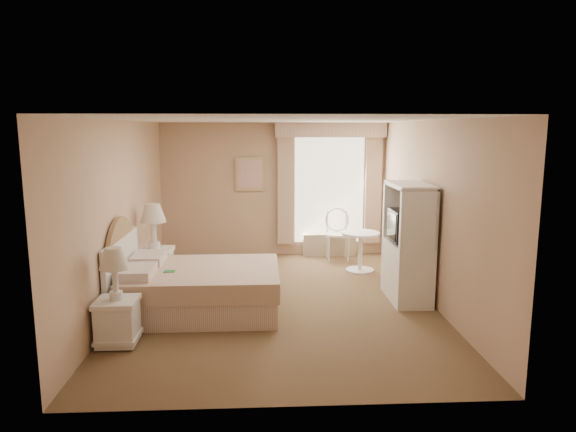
{
  "coord_description": "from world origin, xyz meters",
  "views": [
    {
      "loc": [
        -0.22,
        -6.86,
        2.38
      ],
      "look_at": [
        0.14,
        0.3,
        1.16
      ],
      "focal_mm": 32.0,
      "sensor_mm": 36.0,
      "label": 1
    }
  ],
  "objects": [
    {
      "name": "bed",
      "position": [
        -1.13,
        -0.31,
        0.33
      ],
      "size": [
        2.06,
        1.55,
        1.37
      ],
      "color": "tan",
      "rests_on": "room"
    },
    {
      "name": "nightstand_far",
      "position": [
        -1.84,
        0.73,
        0.48
      ],
      "size": [
        0.52,
        0.52,
        1.27
      ],
      "color": "white",
      "rests_on": "room"
    },
    {
      "name": "cafe_chair",
      "position": [
        1.16,
        2.33,
        0.55
      ],
      "size": [
        0.47,
        0.47,
        0.95
      ],
      "rotation": [
        0.0,
        0.0,
        -0.03
      ],
      "color": "silver",
      "rests_on": "room"
    },
    {
      "name": "armoire",
      "position": [
        1.81,
        0.03,
        0.68
      ],
      "size": [
        0.5,
        0.99,
        1.65
      ],
      "color": "white",
      "rests_on": "room"
    },
    {
      "name": "window",
      "position": [
        1.05,
        2.65,
        1.34
      ],
      "size": [
        2.05,
        0.22,
        2.51
      ],
      "color": "white",
      "rests_on": "room"
    },
    {
      "name": "framed_art",
      "position": [
        -0.45,
        2.71,
        1.55
      ],
      "size": [
        0.52,
        0.04,
        0.62
      ],
      "color": "tan",
      "rests_on": "room"
    },
    {
      "name": "room",
      "position": [
        0.0,
        0.0,
        1.25
      ],
      "size": [
        4.21,
        5.51,
        2.51
      ],
      "color": "brown",
      "rests_on": "ground"
    },
    {
      "name": "nightstand_near",
      "position": [
        -1.84,
        -1.34,
        0.41
      ],
      "size": [
        0.45,
        0.45,
        1.09
      ],
      "color": "white",
      "rests_on": "room"
    },
    {
      "name": "round_table",
      "position": [
        1.43,
        1.51,
        0.45
      ],
      "size": [
        0.63,
        0.63,
        0.67
      ],
      "color": "silver",
      "rests_on": "room"
    }
  ]
}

